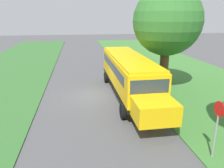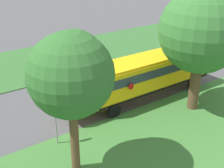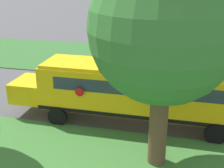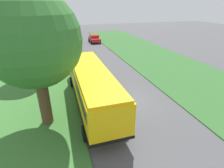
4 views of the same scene
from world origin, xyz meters
TOP-DOWN VIEW (x-y plane):
  - ground_plane at (0.00, 0.00)m, footprint 120.00×120.00m
  - grass_verge at (-10.00, 0.00)m, footprint 12.00×80.00m
  - school_bus at (-2.75, 0.44)m, footprint 2.84×12.42m
  - oak_tree_beside_bus at (-6.21, -0.99)m, footprint 5.59×5.59m
  - stop_sign at (-4.60, 8.86)m, footprint 0.08×0.68m

SIDE VIEW (x-z plane):
  - ground_plane at x=0.00m, z-range 0.00..0.00m
  - grass_verge at x=-10.00m, z-range 0.00..0.08m
  - stop_sign at x=-4.60m, z-range 0.37..3.11m
  - school_bus at x=-2.75m, z-range 0.34..3.50m
  - oak_tree_beside_bus at x=-6.21m, z-range 1.41..9.91m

